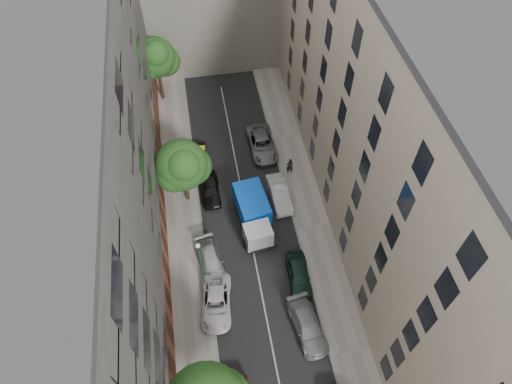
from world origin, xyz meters
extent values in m
plane|color=#4C4C49|center=(0.00, 0.00, 0.00)|extent=(120.00, 120.00, 0.00)
cube|color=black|center=(0.00, 0.00, 0.01)|extent=(8.00, 44.00, 0.02)
cube|color=gray|center=(-5.50, 0.00, 0.07)|extent=(3.00, 44.00, 0.15)
cube|color=gray|center=(5.50, 0.00, 0.07)|extent=(3.00, 44.00, 0.15)
cube|color=#454441|center=(-11.00, 0.00, 10.00)|extent=(8.00, 44.00, 20.00)
cube|color=tan|center=(11.00, 0.00, 10.00)|extent=(8.00, 44.00, 20.00)
cube|color=black|center=(0.49, 1.11, 0.60)|extent=(2.99, 6.14, 0.33)
cube|color=#B5B7BA|center=(0.49, -0.96, 1.59)|extent=(2.38, 2.00, 1.86)
cube|color=#0D61FF|center=(0.49, 2.10, 1.75)|extent=(2.86, 4.20, 1.97)
cylinder|color=black|center=(-0.55, -0.96, 0.46)|extent=(0.31, 0.92, 0.92)
cylinder|color=black|center=(1.53, -0.96, 0.46)|extent=(0.31, 0.92, 0.92)
cylinder|color=black|center=(-0.55, 2.86, 0.46)|extent=(0.31, 0.92, 0.92)
cylinder|color=black|center=(1.53, 2.86, 0.46)|extent=(0.31, 0.92, 0.92)
imported|color=silver|center=(-3.60, -5.80, 0.68)|extent=(2.89, 5.13, 1.35)
imported|color=#B2B3B7|center=(-3.60, -2.20, 0.67)|extent=(2.61, 4.86, 1.34)
imported|color=black|center=(-2.80, 5.13, 0.70)|extent=(1.70, 4.12, 1.40)
imported|color=black|center=(-3.60, 9.00, 0.67)|extent=(1.99, 4.24, 1.34)
imported|color=gray|center=(2.80, -8.80, 0.69)|extent=(2.60, 5.00, 1.39)
imported|color=black|center=(3.12, -4.60, 0.72)|extent=(1.91, 4.30, 1.44)
imported|color=silver|center=(3.23, 3.47, 0.74)|extent=(1.81, 4.56, 1.48)
imported|color=slate|center=(2.80, 9.80, 0.75)|extent=(2.65, 5.45, 1.49)
cylinder|color=#382619|center=(-4.92, 4.90, 1.27)|extent=(0.36, 0.36, 2.23)
cylinder|color=#382619|center=(-4.92, 4.90, 3.18)|extent=(0.24, 0.24, 1.59)
sphere|color=#184617|center=(-4.92, 4.90, 4.74)|extent=(4.39, 4.39, 4.39)
sphere|color=#184617|center=(-4.02, 5.30, 3.98)|extent=(3.29, 3.29, 3.29)
sphere|color=#184617|center=(-5.62, 4.40, 4.29)|extent=(3.07, 3.07, 3.07)
sphere|color=#184617|center=(-4.72, 4.10, 5.57)|extent=(2.85, 2.85, 2.85)
cylinder|color=#382619|center=(-6.40, 18.96, 1.42)|extent=(0.36, 0.36, 2.55)
cylinder|color=#382619|center=(-6.40, 18.96, 3.61)|extent=(0.24, 0.24, 1.82)
sphere|color=#184617|center=(-6.40, 18.96, 5.39)|extent=(4.08, 4.08, 4.08)
sphere|color=#184617|center=(-5.50, 19.36, 4.52)|extent=(3.06, 3.06, 3.06)
sphere|color=#184617|center=(-7.10, 18.46, 4.88)|extent=(2.86, 2.86, 2.86)
sphere|color=#184617|center=(-6.20, 18.16, 6.34)|extent=(2.65, 2.65, 2.65)
cylinder|color=#1A5D39|center=(-4.25, -4.24, 3.38)|extent=(0.14, 0.14, 6.45)
sphere|color=silver|center=(-4.25, -4.24, 6.71)|extent=(0.36, 0.36, 0.36)
imported|color=black|center=(4.79, 6.28, 1.07)|extent=(0.67, 0.44, 1.84)
camera|label=1|loc=(-3.09, -20.42, 33.34)|focal=32.00mm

